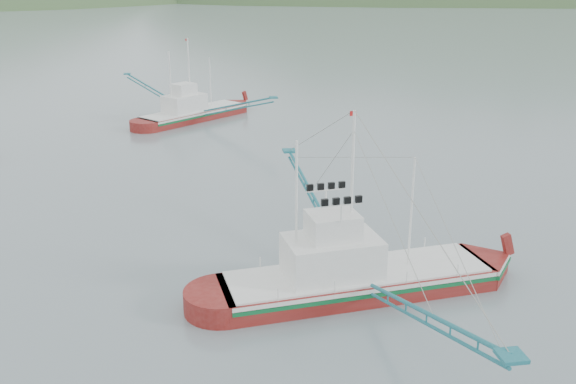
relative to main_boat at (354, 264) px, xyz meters
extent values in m
plane|color=slate|center=(-2.27, 0.91, -1.59)|extent=(1200.00, 1200.00, 0.00)
cube|color=maroon|center=(0.21, 0.03, -1.41)|extent=(14.23, 5.35, 1.85)
cube|color=silver|center=(0.21, 0.03, -0.62)|extent=(13.96, 5.39, 0.20)
cube|color=#0C5A2C|center=(0.21, 0.03, -0.85)|extent=(13.97, 5.41, 0.20)
cube|color=silver|center=(0.21, 0.03, -0.44)|extent=(13.52, 5.09, 0.11)
cube|color=silver|center=(-1.17, -0.14, 0.54)|extent=(4.95, 3.50, 2.04)
cube|color=silver|center=(-1.17, -0.14, 2.20)|extent=(2.64, 2.31, 1.30)
cylinder|color=white|center=(-0.25, -0.03, 3.68)|extent=(0.15, 0.15, 8.33)
cylinder|color=white|center=(-3.01, -0.37, 3.06)|extent=(0.13, 0.13, 7.08)
cylinder|color=white|center=(2.96, 0.36, 2.43)|extent=(0.11, 0.11, 5.83)
cube|color=maroon|center=(-7.27, 42.10, -1.42)|extent=(12.15, 11.10, 1.74)
cube|color=silver|center=(-7.27, 42.10, -0.68)|extent=(11.99, 10.99, 0.19)
cube|color=#0C5A2C|center=(-7.27, 42.10, -0.90)|extent=(12.01, 11.00, 0.19)
cube|color=silver|center=(-7.27, 42.10, -0.51)|extent=(11.54, 10.55, 0.10)
cube|color=silver|center=(-8.26, 41.25, 0.40)|extent=(5.10, 4.93, 1.91)
cube|color=silver|center=(-8.26, 41.25, 1.97)|extent=(2.96, 2.92, 1.21)
cylinder|color=white|center=(-7.60, 41.82, 3.35)|extent=(0.14, 0.14, 7.81)
cylinder|color=white|center=(-9.57, 40.12, 2.77)|extent=(0.12, 0.12, 6.64)
cylinder|color=white|center=(-5.29, 43.79, 2.18)|extent=(0.10, 0.10, 5.47)
camera|label=1|loc=(-7.79, -28.35, 13.88)|focal=40.00mm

